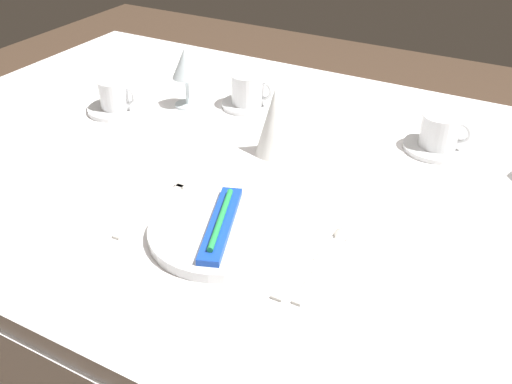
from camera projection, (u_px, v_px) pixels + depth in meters
name	position (u px, v px, depth m)	size (l,w,h in m)	color
dining_table	(282.00, 206.00, 1.21)	(1.80, 1.11, 0.74)	white
dinner_plate	(221.00, 231.00, 0.98)	(0.24, 0.24, 0.02)	white
toothbrush_package	(221.00, 223.00, 0.97)	(0.11, 0.21, 0.02)	blue
fork_outer	(159.00, 203.00, 1.06)	(0.02, 0.22, 0.00)	beige
dinner_knife	(307.00, 260.00, 0.93)	(0.02, 0.22, 0.00)	beige
spoon_soup	(330.00, 253.00, 0.94)	(0.03, 0.21, 0.01)	beige
saucer_left	(117.00, 109.00, 1.40)	(0.14, 0.14, 0.01)	white
coffee_cup_left	(116.00, 94.00, 1.38)	(0.10, 0.08, 0.07)	white
saucer_right	(248.00, 104.00, 1.43)	(0.13, 0.13, 0.01)	white
coffee_cup_right	(249.00, 89.00, 1.40)	(0.11, 0.08, 0.07)	white
saucer_far	(437.00, 147.00, 1.24)	(0.14, 0.14, 0.01)	white
coffee_cup_far	(441.00, 130.00, 1.22)	(0.10, 0.08, 0.07)	white
wine_glass_left	(186.00, 66.00, 1.38)	(0.07, 0.07, 0.15)	silver
napkin_folded	(275.00, 121.00, 1.19)	(0.08, 0.08, 0.15)	white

